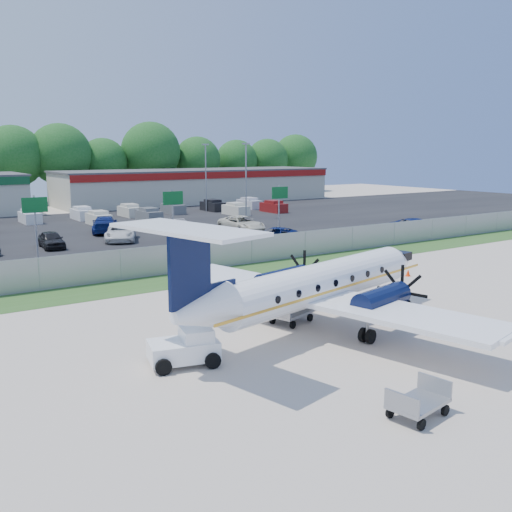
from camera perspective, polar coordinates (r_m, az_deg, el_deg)
ground at (r=28.10m, az=6.87°, el=-6.47°), size 170.00×170.00×0.00m
grass_verge at (r=37.69m, az=-5.09°, el=-2.05°), size 170.00×4.00×0.02m
access_road at (r=43.84m, az=-9.51°, el=-0.38°), size 170.00×8.00×0.02m
parking_lot at (r=63.35m, az=-17.41°, el=2.61°), size 170.00×32.00×0.02m
perimeter_fence at (r=39.23m, az=-6.52°, el=-0.10°), size 120.00×0.06×1.99m
building_east at (r=93.30m, az=-5.94°, el=7.02°), size 44.40×12.40×5.24m
sign_left at (r=44.50m, az=-21.21°, el=3.91°), size 1.80×0.26×5.00m
sign_mid at (r=48.10m, az=-8.31°, el=4.94°), size 1.80×0.26×5.00m
sign_right at (r=53.75m, az=2.37°, el=5.62°), size 1.80×0.26×5.00m
light_pole_ne at (r=69.46m, az=-1.01°, el=8.06°), size 0.90×0.35×9.09m
light_pole_se at (r=78.04m, az=-5.04°, el=8.29°), size 0.90×0.35×9.09m
tree_line at (r=96.28m, az=-23.25°, el=4.77°), size 112.00×6.00×14.00m
aircraft at (r=26.38m, az=6.03°, el=-2.81°), size 18.00×17.61×5.49m
pushback_tug at (r=22.48m, az=-6.98°, el=-9.03°), size 2.92×2.41×1.42m
baggage_cart_near at (r=18.92m, az=15.92°, el=-13.86°), size 2.15×1.49×1.04m
baggage_cart_far at (r=27.55m, az=3.58°, el=-5.64°), size 2.40×1.86×1.11m
cone_nose at (r=38.96m, az=14.97°, el=-1.64°), size 0.33×0.33×0.46m
cone_starboard_wing at (r=33.50m, az=3.83°, el=-3.13°), size 0.43×0.43×0.61m
road_car_mid at (r=51.12m, az=2.00°, el=1.29°), size 5.49×4.19×1.39m
road_car_east at (r=58.42m, az=15.90°, el=2.05°), size 6.48×4.44×1.65m
parked_car_b at (r=51.49m, az=-19.73°, el=0.74°), size 1.97×4.37×1.46m
parked_car_c at (r=53.91m, az=-13.34°, el=1.49°), size 4.68×6.21×1.57m
parked_car_d at (r=56.38m, az=-7.42°, el=2.07°), size 3.01×5.23×1.43m
parked_car_e at (r=58.20m, az=-1.43°, el=2.41°), size 2.75×5.91×1.64m
parked_car_g at (r=59.49m, az=-14.85°, el=2.24°), size 4.33×6.40×1.72m
far_parking_rows at (r=68.13m, az=-18.62°, el=3.05°), size 56.00×10.00×1.60m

